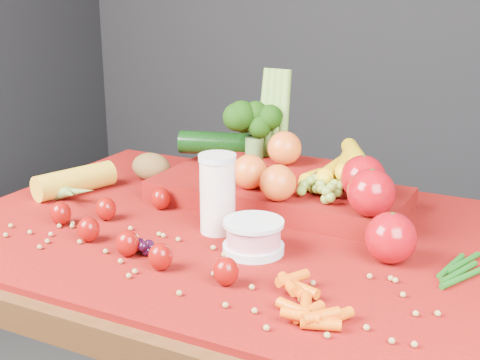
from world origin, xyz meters
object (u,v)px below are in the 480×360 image
at_px(milk_glass, 218,191).
at_px(table, 235,279).
at_px(yogurt_bowl, 253,235).
at_px(produce_mound, 292,179).

bearing_deg(milk_glass, table, 60.28).
height_order(table, yogurt_bowl, yogurt_bowl).
bearing_deg(yogurt_bowl, milk_glass, 151.16).
bearing_deg(produce_mound, table, -108.37).
height_order(table, milk_glass, milk_glass).
relative_size(milk_glass, yogurt_bowl, 1.39).
xyz_separation_m(milk_glass, produce_mound, (0.07, 0.18, -0.02)).
distance_m(table, produce_mound, 0.23).
xyz_separation_m(yogurt_bowl, produce_mound, (-0.03, 0.24, 0.03)).
distance_m(milk_glass, yogurt_bowl, 0.12).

